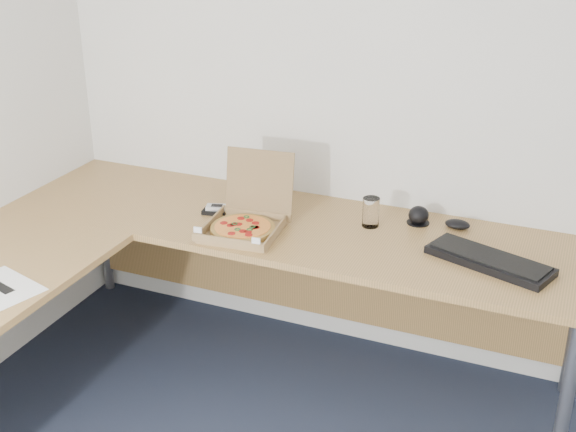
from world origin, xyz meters
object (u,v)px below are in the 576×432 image
at_px(drinking_glass, 371,212).
at_px(keyboard, 489,261).
at_px(pizza_box, 245,224).
at_px(desk, 171,258).
at_px(wallet, 216,210).

relative_size(drinking_glass, keyboard, 0.27).
xyz_separation_m(pizza_box, drinking_glass, (0.47, 0.26, 0.03)).
bearing_deg(drinking_glass, keyboard, -17.14).
xyz_separation_m(desk, wallet, (-0.01, 0.41, 0.04)).
height_order(pizza_box, wallet, pizza_box).
distance_m(keyboard, wallet, 1.19).
xyz_separation_m(pizza_box, wallet, (-0.20, 0.13, -0.03)).
relative_size(desk, wallet, 23.09).
height_order(desk, wallet, wallet).
distance_m(pizza_box, keyboard, 0.99).
bearing_deg(pizza_box, keyboard, -0.09).
relative_size(pizza_box, drinking_glass, 2.74).
xyz_separation_m(keyboard, wallet, (-1.19, 0.04, -0.01)).
height_order(pizza_box, drinking_glass, pizza_box).
bearing_deg(wallet, desk, -96.95).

